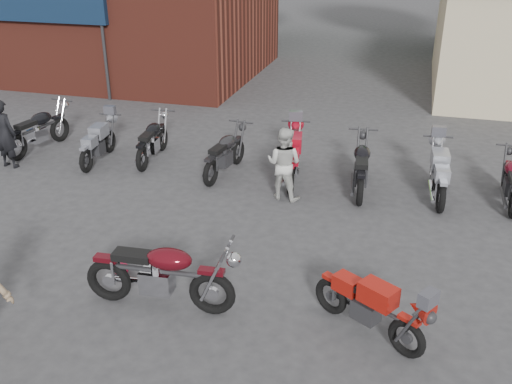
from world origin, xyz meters
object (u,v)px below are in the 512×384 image
(row_bike_1, at_px, (98,141))
(row_bike_6, at_px, (439,171))
(person_dark, at_px, (5,134))
(helmet, at_px, (121,269))
(row_bike_0, at_px, (39,127))
(row_bike_3, at_px, (225,151))
(sportbike, at_px, (370,303))
(row_bike_4, at_px, (293,154))
(row_bike_5, at_px, (361,164))
(person_light, at_px, (284,164))
(row_bike_7, at_px, (512,179))
(row_bike_2, at_px, (152,138))
(vintage_motorcycle, at_px, (161,270))

(row_bike_1, bearing_deg, row_bike_6, -94.57)
(person_dark, xyz_separation_m, row_bike_1, (1.88, 0.87, -0.29))
(row_bike_1, height_order, row_bike_6, row_bike_6)
(helmet, height_order, row_bike_0, row_bike_0)
(row_bike_3, bearing_deg, row_bike_0, 94.91)
(helmet, distance_m, row_bike_3, 4.48)
(row_bike_6, bearing_deg, row_bike_1, 86.49)
(sportbike, xyz_separation_m, row_bike_3, (-3.71, 4.88, 0.05))
(row_bike_4, bearing_deg, row_bike_5, -104.10)
(person_light, relative_size, row_bike_7, 0.83)
(row_bike_2, bearing_deg, row_bike_0, 87.71)
(row_bike_0, distance_m, row_bike_5, 8.06)
(row_bike_0, height_order, row_bike_7, row_bike_0)
(row_bike_4, distance_m, row_bike_5, 1.52)
(sportbike, bearing_deg, row_bike_7, 96.12)
(helmet, relative_size, row_bike_3, 0.13)
(row_bike_5, bearing_deg, row_bike_1, 84.74)
(row_bike_0, bearing_deg, helmet, -126.35)
(person_light, bearing_deg, row_bike_2, -9.96)
(person_dark, xyz_separation_m, row_bike_6, (9.70, 1.00, -0.24))
(helmet, xyz_separation_m, row_bike_2, (-1.67, 4.82, 0.45))
(vintage_motorcycle, height_order, sportbike, vintage_motorcycle)
(person_light, bearing_deg, row_bike_0, 0.05)
(row_bike_7, bearing_deg, person_dark, 95.73)
(vintage_motorcycle, xyz_separation_m, helmet, (-1.02, 0.61, -0.53))
(person_light, height_order, row_bike_0, person_light)
(person_light, height_order, row_bike_3, person_light)
(helmet, bearing_deg, row_bike_3, 86.16)
(row_bike_4, bearing_deg, row_bike_6, -100.10)
(row_bike_1, bearing_deg, row_bike_0, 75.27)
(helmet, height_order, row_bike_7, row_bike_7)
(sportbike, distance_m, row_bike_6, 5.01)
(sportbike, relative_size, row_bike_0, 0.86)
(vintage_motorcycle, relative_size, row_bike_1, 1.22)
(row_bike_0, bearing_deg, person_dark, -174.19)
(sportbike, xyz_separation_m, row_bike_4, (-2.16, 4.97, 0.09))
(row_bike_7, bearing_deg, row_bike_5, 93.37)
(sportbike, distance_m, row_bike_1, 8.39)
(row_bike_1, distance_m, row_bike_7, 9.24)
(sportbike, distance_m, row_bike_7, 5.54)
(sportbike, relative_size, row_bike_1, 0.98)
(helmet, relative_size, row_bike_6, 0.12)
(row_bike_6, bearing_deg, row_bike_5, 88.49)
(person_light, distance_m, row_bike_3, 1.80)
(person_dark, height_order, person_light, person_dark)
(row_bike_1, height_order, row_bike_5, row_bike_5)
(row_bike_4, relative_size, row_bike_6, 1.05)
(row_bike_4, bearing_deg, sportbike, -165.77)
(helmet, bearing_deg, vintage_motorcycle, -30.96)
(person_dark, relative_size, row_bike_0, 0.78)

